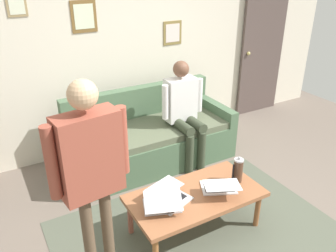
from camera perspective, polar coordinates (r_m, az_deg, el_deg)
ground_plane at (r=3.44m, az=8.09°, el=-17.38°), size 7.68×7.68×0.00m
area_rug at (r=3.43m, az=5.25°, el=-17.29°), size 2.55×1.81×0.01m
back_wall at (r=4.55m, az=-8.05°, el=12.97°), size 7.04×0.11×2.70m
interior_door at (r=5.83m, az=15.12°, el=11.88°), size 0.82×0.09×2.05m
couch at (r=4.37m, az=-2.90°, el=-1.98°), size 1.98×0.87×0.88m
coffee_table at (r=3.26m, az=4.50°, el=-11.62°), size 1.23×0.64×0.41m
laptop_left at (r=3.13m, az=0.39°, el=-11.46°), size 0.40×0.39×0.12m
laptop_center at (r=3.27m, az=8.45°, el=-9.78°), size 0.43×0.45×0.13m
laptop_right at (r=3.04m, az=-0.93°, el=-12.63°), size 0.40×0.38×0.16m
french_press at (r=3.39m, az=11.38°, el=-7.10°), size 0.11×0.09×0.27m
person_standing at (r=2.42m, az=-12.56°, el=-6.25°), size 0.59×0.24×1.68m
person_seated at (r=4.17m, az=2.63°, el=2.99°), size 0.55×0.51×1.28m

